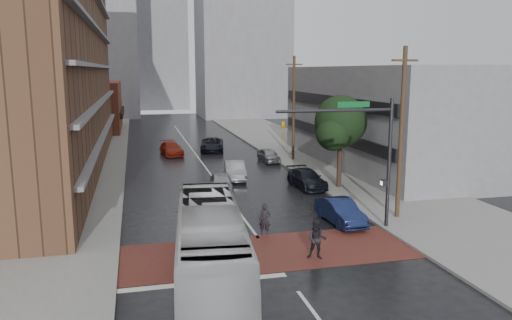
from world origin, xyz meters
TOP-DOWN VIEW (x-y plane):
  - ground at (0.00, 0.00)m, footprint 160.00×160.00m
  - crosswalk at (0.00, 0.50)m, footprint 14.00×5.00m
  - sidewalk_west at (-11.50, 25.00)m, footprint 9.00×90.00m
  - sidewalk_east at (11.50, 25.00)m, footprint 9.00×90.00m
  - apartment_block at (-14.00, 24.00)m, footprint 10.00×44.00m
  - storefront_west at (-12.00, 54.00)m, footprint 8.00×16.00m
  - building_east at (16.50, 20.00)m, footprint 11.00×26.00m
  - distant_tower_west at (-14.00, 78.00)m, footprint 18.00×16.00m
  - distant_tower_east at (14.00, 72.00)m, footprint 16.00×14.00m
  - distant_tower_center at (0.00, 95.00)m, footprint 12.00×10.00m
  - street_tree at (8.52, 12.03)m, footprint 4.20×4.10m
  - signal_mast at (5.85, 2.50)m, footprint 6.50×0.30m
  - utility_pole_near at (8.80, 4.00)m, footprint 1.60×0.26m
  - utility_pole_far at (8.80, 24.00)m, footprint 1.60×0.26m
  - transit_bus at (-3.19, -1.99)m, footprint 3.81×11.54m
  - pedestrian_a at (0.47, 3.00)m, footprint 0.73×0.62m
  - pedestrian_b at (1.95, -0.85)m, footprint 1.13×1.03m
  - car_travel_a at (-0.22, 12.69)m, footprint 2.23×4.38m
  - car_travel_b at (1.60, 16.84)m, footprint 2.04×4.58m
  - car_travel_c at (-2.49, 29.92)m, footprint 2.50×4.83m
  - suv_travel at (2.01, 31.48)m, footprint 3.25×5.53m
  - car_parked_near at (5.20, 4.00)m, footprint 1.72×4.31m
  - car_parked_mid at (6.30, 12.87)m, footprint 2.15×4.73m
  - car_parked_far at (6.30, 23.85)m, footprint 1.72×3.80m

SIDE VIEW (x-z plane):
  - ground at x=0.00m, z-range 0.00..0.00m
  - crosswalk at x=0.00m, z-range 0.00..0.02m
  - sidewalk_west at x=-11.50m, z-range 0.00..0.15m
  - sidewalk_east at x=11.50m, z-range 0.00..0.15m
  - car_parked_far at x=6.30m, z-range 0.00..1.26m
  - car_travel_c at x=-2.49m, z-range 0.00..1.34m
  - car_parked_mid at x=6.30m, z-range 0.00..1.34m
  - car_parked_near at x=5.20m, z-range 0.00..1.39m
  - car_travel_a at x=-0.22m, z-range 0.00..1.43m
  - suv_travel at x=2.01m, z-range 0.00..1.44m
  - car_travel_b at x=1.60m, z-range 0.00..1.46m
  - pedestrian_a at x=0.47m, z-range 0.00..1.70m
  - pedestrian_b at x=1.95m, z-range 0.00..1.88m
  - transit_bus at x=-3.19m, z-range 0.00..3.16m
  - storefront_west at x=-12.00m, z-range 0.00..7.00m
  - building_east at x=16.50m, z-range 0.00..9.00m
  - signal_mast at x=5.85m, z-range 1.13..8.33m
  - street_tree at x=8.52m, z-range 1.28..8.18m
  - utility_pole_near at x=8.80m, z-range 0.14..10.14m
  - utility_pole_far at x=8.80m, z-range 0.14..10.14m
  - distant_tower_center at x=0.00m, z-range 0.00..24.00m
  - apartment_block at x=-14.00m, z-range 0.00..28.00m
  - distant_tower_west at x=-14.00m, z-range 0.00..32.00m
  - distant_tower_east at x=14.00m, z-range 0.00..36.00m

